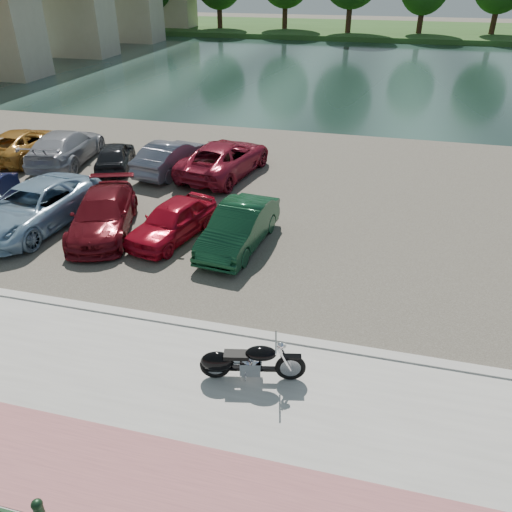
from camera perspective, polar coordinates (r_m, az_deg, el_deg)
The scene contains 17 objects.
ground at distance 11.32m, azimuth -5.36°, elevation -15.04°, with size 200.00×200.00×0.00m, color #595447.
promenade at distance 10.65m, azimuth -7.21°, elevation -18.50°, with size 60.00×6.00×0.10m, color #A4A19A.
pink_path at distance 9.77m, azimuth -10.62°, elevation -24.55°, with size 60.00×2.00×0.01m, color #925257.
kerb at distance 12.68m, azimuth -2.41°, elevation -8.64°, with size 60.00×0.30×0.14m, color #A4A19A.
parking_lot at distance 20.32m, azimuth 4.82°, elevation 6.86°, with size 60.00×18.00×0.04m, color #433F36.
river at distance 48.21m, azimuth 11.27°, elevation 20.02°, with size 120.00×40.00×0.00m, color #172A25.
far_bank at distance 79.87m, azimuth 13.26°, elevation 23.86°, with size 120.00×24.00×0.60m, color #244C1B.
motorcycle at distance 11.10m, azimuth -1.54°, elevation -12.01°, with size 2.30×0.88×1.05m.
car_2 at distance 19.07m, azimuth -24.06°, elevation 5.16°, with size 2.48×5.37×1.49m, color #85A7C2.
car_3 at distance 17.85m, azimuth -17.11°, elevation 4.60°, with size 1.88×4.63×1.34m, color #5C0D15.
car_4 at distance 16.91m, azimuth -9.52°, elevation 4.02°, with size 1.52×3.78×1.29m, color #A30A1D.
car_5 at distance 16.16m, azimuth -1.96°, elevation 3.33°, with size 1.46×4.17×1.38m, color #0F3820.
car_6 at distance 26.75m, azimuth -25.02°, elevation 11.55°, with size 2.28×4.94×1.37m, color #B77A2A.
car_7 at distance 25.26m, azimuth -20.91°, elevation 11.59°, with size 2.13×5.24×1.52m, color #9C9DA5.
car_8 at distance 23.79m, azimuth -15.83°, elevation 10.99°, with size 1.45×3.61×1.23m, color black.
car_9 at distance 22.81m, azimuth -9.66°, elevation 11.11°, with size 1.48×4.24×1.40m, color slate.
car_10 at distance 22.24m, azimuth -3.61°, elevation 11.10°, with size 2.46×5.34×1.48m, color maroon.
Camera 1 is at (2.95, -7.45, 8.00)m, focal length 35.00 mm.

